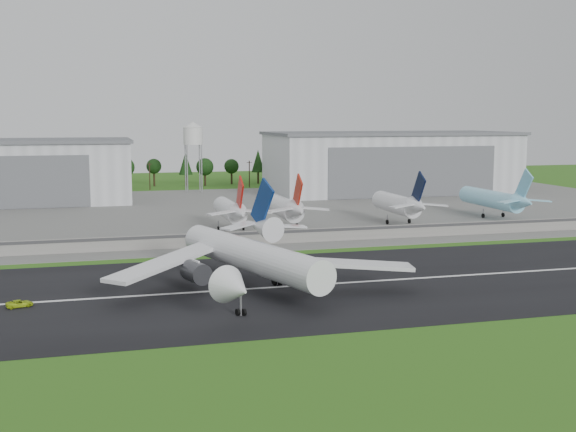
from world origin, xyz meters
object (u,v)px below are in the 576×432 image
object	(u,v)px
main_airliner	(251,263)
parked_jet_skyblue	(496,199)
parked_jet_red_a	(232,211)
ground_vehicle	(20,303)
parked_jet_navy	(401,204)
parked_jet_red_b	(286,208)

from	to	relation	value
main_airliner	parked_jet_skyblue	world-z (taller)	main_airliner
parked_jet_red_a	main_airliner	bearing A→B (deg)	-97.79
ground_vehicle	parked_jet_skyblue	world-z (taller)	parked_jet_skyblue
parked_jet_red_a	parked_jet_navy	bearing A→B (deg)	0.04
main_airliner	parked_jet_red_a	bearing A→B (deg)	-115.40
parked_jet_red_b	parked_jet_navy	bearing A→B (deg)	-0.01
parked_jet_skyblue	parked_jet_navy	bearing A→B (deg)	-171.70
parked_jet_red_b	parked_jet_navy	distance (m)	34.45
parked_jet_red_a	parked_jet_red_b	world-z (taller)	parked_jet_red_b
parked_jet_red_b	parked_jet_skyblue	xyz separation A→B (m)	(68.69, 4.99, -0.12)
parked_jet_red_a	parked_jet_skyblue	bearing A→B (deg)	3.42
parked_jet_red_b	parked_jet_skyblue	size ratio (longest dim) A/B	0.84
main_airliner	ground_vehicle	world-z (taller)	main_airliner
parked_jet_red_b	parked_jet_skyblue	bearing A→B (deg)	4.15
ground_vehicle	parked_jet_navy	distance (m)	120.41
parked_jet_red_a	parked_jet_navy	size ratio (longest dim) A/B	1.00
main_airliner	ground_vehicle	bearing A→B (deg)	-14.48
ground_vehicle	parked_jet_navy	size ratio (longest dim) A/B	0.14
parked_jet_red_b	ground_vehicle	bearing A→B (deg)	-132.79
parked_jet_red_a	parked_jet_red_b	xyz separation A→B (m)	(15.41, 0.04, 0.22)
main_airliner	parked_jet_navy	xyz separation A→B (m)	(59.02, 66.96, 1.19)
main_airliner	parked_jet_navy	bearing A→B (deg)	-149.01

